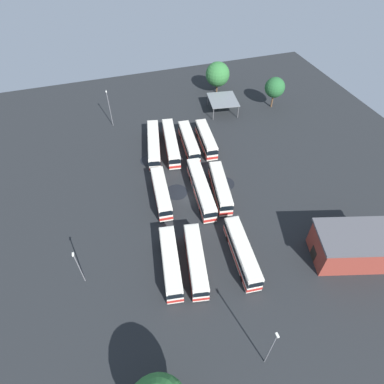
% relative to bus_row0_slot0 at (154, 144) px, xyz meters
% --- Properties ---
extents(ground_plane, '(110.25, 110.25, 0.00)m').
position_rel_bus_row0_slot0_xyz_m(ground_plane, '(16.03, 3.54, -1.85)').
color(ground_plane, black).
extents(bus_row0_slot0, '(14.85, 5.32, 3.50)m').
position_rel_bus_row0_slot0_xyz_m(bus_row0_slot0, '(0.00, 0.00, 0.00)').
color(bus_row0_slot0, silver).
rests_on(bus_row0_slot0, ground_plane).
extents(bus_row0_slot1, '(14.86, 4.64, 3.50)m').
position_rel_bus_row0_slot0_xyz_m(bus_row0_slot1, '(0.56, 3.74, 0.00)').
color(bus_row0_slot1, silver).
rests_on(bus_row0_slot1, ground_plane).
extents(bus_row0_slot2, '(12.54, 3.64, 3.50)m').
position_rel_bus_row0_slot0_xyz_m(bus_row0_slot2, '(1.44, 7.64, -0.00)').
color(bus_row0_slot2, silver).
rests_on(bus_row0_slot2, ground_plane).
extents(bus_row0_slot3, '(11.84, 3.63, 3.50)m').
position_rel_bus_row0_slot0_xyz_m(bus_row0_slot3, '(1.71, 11.64, -0.00)').
color(bus_row0_slot3, silver).
rests_on(bus_row0_slot3, ground_plane).
extents(bus_row1_slot0, '(11.74, 3.55, 3.50)m').
position_rel_bus_row0_slot0_xyz_m(bus_row1_slot0, '(15.12, -2.07, -0.00)').
color(bus_row1_slot0, silver).
rests_on(bus_row1_slot0, ground_plane).
extents(bus_row1_slot2, '(14.82, 3.88, 3.50)m').
position_rel_bus_row0_slot0_xyz_m(bus_row1_slot2, '(16.28, 5.42, 0.00)').
color(bus_row1_slot2, silver).
rests_on(bus_row1_slot2, ground_plane).
extents(bus_row1_slot3, '(12.15, 4.54, 3.50)m').
position_rel_bus_row0_slot0_xyz_m(bus_row1_slot3, '(17.15, 9.01, -0.00)').
color(bus_row1_slot3, silver).
rests_on(bus_row1_slot3, ground_plane).
extents(bus_row2_slot0, '(12.20, 4.27, 3.50)m').
position_rel_bus_row0_slot0_xyz_m(bus_row2_slot0, '(30.29, -4.34, -0.00)').
color(bus_row2_slot0, silver).
rests_on(bus_row2_slot0, ground_plane).
extents(bus_row2_slot1, '(12.38, 4.71, 3.50)m').
position_rel_bus_row0_slot0_xyz_m(bus_row2_slot1, '(31.09, -0.51, -0.00)').
color(bus_row2_slot1, silver).
rests_on(bus_row2_slot1, ground_plane).
extents(bus_row2_slot3, '(12.57, 3.71, 3.50)m').
position_rel_bus_row0_slot0_xyz_m(bus_row2_slot3, '(31.90, 6.97, -0.00)').
color(bus_row2_slot3, silver).
rests_on(bus_row2_slot3, ground_plane).
extents(depot_building, '(10.38, 13.68, 5.70)m').
position_rel_bus_row0_slot0_xyz_m(depot_building, '(36.78, 23.62, 1.02)').
color(depot_building, maroon).
rests_on(depot_building, ground_plane).
extents(maintenance_shelter, '(8.76, 8.05, 3.42)m').
position_rel_bus_row0_slot0_xyz_m(maintenance_shelter, '(-10.90, 20.62, 1.40)').
color(maintenance_shelter, slate).
rests_on(maintenance_shelter, ground_plane).
extents(lamp_post_near_entrance, '(0.56, 0.28, 8.94)m').
position_rel_bus_row0_slot0_xyz_m(lamp_post_near_entrance, '(47.09, 3.57, 3.04)').
color(lamp_post_near_entrance, slate).
rests_on(lamp_post_near_entrance, ground_plane).
extents(lamp_post_far_corner, '(0.56, 0.28, 7.29)m').
position_rel_bus_row0_slot0_xyz_m(lamp_post_far_corner, '(28.21, -17.51, 2.20)').
color(lamp_post_far_corner, slate).
rests_on(lamp_post_far_corner, ground_plane).
extents(lamp_post_mid_lot, '(0.56, 0.28, 9.18)m').
position_rel_bus_row0_slot0_xyz_m(lamp_post_mid_lot, '(-12.96, -7.44, 3.16)').
color(lamp_post_mid_lot, slate).
rests_on(lamp_post_mid_lot, ground_plane).
extents(tree_northeast, '(5.07, 5.07, 8.05)m').
position_rel_bus_row0_slot0_xyz_m(tree_northeast, '(-8.98, 33.85, 3.64)').
color(tree_northeast, brown).
rests_on(tree_northeast, ground_plane).
extents(tree_north_edge, '(6.48, 6.48, 8.64)m').
position_rel_bus_row0_slot0_xyz_m(tree_north_edge, '(-20.53, 22.73, 3.54)').
color(tree_north_edge, brown).
rests_on(tree_north_edge, ground_plane).
extents(puddle_near_shelter, '(4.35, 4.35, 0.01)m').
position_rel_bus_row0_slot0_xyz_m(puddle_near_shelter, '(14.05, 1.15, -1.85)').
color(puddle_near_shelter, black).
rests_on(puddle_near_shelter, ground_plane).
extents(puddle_back_corner, '(4.03, 4.03, 0.01)m').
position_rel_bus_row0_slot0_xyz_m(puddle_back_corner, '(14.70, 11.02, -1.85)').
color(puddle_back_corner, black).
rests_on(puddle_back_corner, ground_plane).
extents(puddle_front_lane, '(3.84, 3.84, 0.01)m').
position_rel_bus_row0_slot0_xyz_m(puddle_front_lane, '(2.88, -1.91, -1.85)').
color(puddle_front_lane, black).
rests_on(puddle_front_lane, ground_plane).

